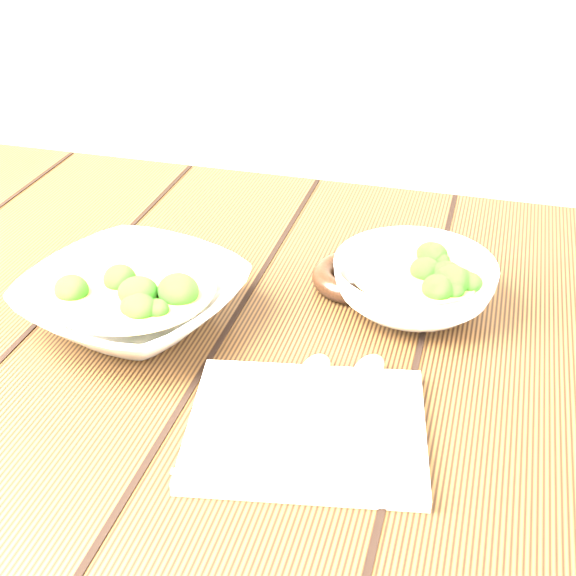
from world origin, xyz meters
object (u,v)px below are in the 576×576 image
at_px(soup_bowl_back, 414,283).
at_px(trivet, 356,277).
at_px(napkin, 307,428).
at_px(table, 250,416).
at_px(soup_bowl_front, 133,299).

distance_m(soup_bowl_back, trivet, 0.07).
height_order(soup_bowl_back, napkin, soup_bowl_back).
bearing_deg(trivet, soup_bowl_back, -20.93).
height_order(table, soup_bowl_back, soup_bowl_back).
xyz_separation_m(table, soup_bowl_back, (0.16, 0.09, 0.15)).
relative_size(soup_bowl_back, trivet, 1.81).
relative_size(soup_bowl_front, napkin, 1.31).
distance_m(trivet, napkin, 0.26).
height_order(soup_bowl_front, napkin, soup_bowl_front).
bearing_deg(soup_bowl_front, napkin, -29.13).
distance_m(table, trivet, 0.20).
xyz_separation_m(table, trivet, (0.09, 0.12, 0.13)).
distance_m(soup_bowl_front, napkin, 0.25).
relative_size(soup_bowl_back, napkin, 0.88).
bearing_deg(table, napkin, -54.59).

